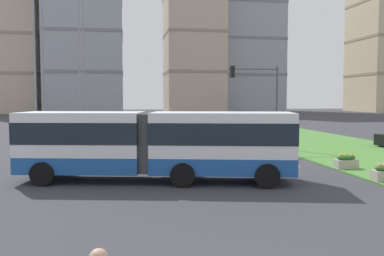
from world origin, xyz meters
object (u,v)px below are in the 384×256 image
traffic_light_far_right (261,92)px  apartment_tower_eastcentre (249,25)px  articulated_bus (156,143)px  flower_planter_4 (346,161)px  car_white_van (68,143)px  apartment_tower_centre (194,17)px  apartment_tower_west (8,20)px  apartment_tower_westcentre (85,17)px

traffic_light_far_right → apartment_tower_eastcentre: (25.07, 85.57, 19.88)m
articulated_bus → flower_planter_4: (9.66, 1.35, -1.23)m
car_white_van → flower_planter_4: bearing=-29.3°
car_white_van → traffic_light_far_right: bearing=2.5°
car_white_van → apartment_tower_centre: 86.63m
articulated_bus → car_white_van: bearing=117.2°
car_white_van → apartment_tower_eastcentre: bearing=66.2°
car_white_van → apartment_tower_west: 88.06m
traffic_light_far_right → apartment_tower_centre: apartment_tower_centre is taller
apartment_tower_west → apartment_tower_centre: bearing=-1.8°
articulated_bus → traffic_light_far_right: (8.08, 10.09, 2.35)m
articulated_bus → apartment_tower_west: apartment_tower_west is taller
flower_planter_4 → apartment_tower_westcentre: apartment_tower_westcentre is taller
apartment_tower_centre → apartment_tower_eastcentre: 17.41m
traffic_light_far_right → apartment_tower_westcentre: size_ratio=0.13×
flower_planter_4 → apartment_tower_westcentre: bearing=103.2°
articulated_bus → apartment_tower_westcentre: bearing=96.8°
apartment_tower_west → apartment_tower_eastcentre: bearing=3.9°
flower_planter_4 → articulated_bus: bearing=-172.1°
apartment_tower_west → apartment_tower_centre: 45.63m
apartment_tower_westcentre → apartment_tower_centre: bearing=7.9°
apartment_tower_west → apartment_tower_eastcentre: (62.01, 4.24, 1.37)m
apartment_tower_westcentre → traffic_light_far_right: bearing=-76.5°
articulated_bus → apartment_tower_centre: 94.33m
apartment_tower_centre → flower_planter_4: bearing=-94.5°
flower_planter_4 → apartment_tower_centre: apartment_tower_centre is taller
flower_planter_4 → apartment_tower_westcentre: 90.00m
flower_planter_4 → traffic_light_far_right: (-1.57, 8.74, 3.58)m
apartment_tower_west → apartment_tower_centre: (45.57, -1.44, 2.02)m
apartment_tower_eastcentre → articulated_bus: bearing=-109.1°
car_white_van → apartment_tower_west: bearing=106.3°
traffic_light_far_right → apartment_tower_centre: size_ratio=0.12×
apartment_tower_eastcentre → apartment_tower_west: bearing=-176.1°
flower_planter_4 → apartment_tower_centre: (7.05, 88.63, 24.10)m
apartment_tower_westcentre → articulated_bus: bearing=-83.2°
articulated_bus → traffic_light_far_right: bearing=51.3°
articulated_bus → apartment_tower_west: size_ratio=0.27×
car_white_van → traffic_light_far_right: (12.98, 0.57, 3.25)m
apartment_tower_westcentre → flower_planter_4: bearing=-76.8°
flower_planter_4 → apartment_tower_eastcentre: size_ratio=0.02×
apartment_tower_west → apartment_tower_westcentre: apartment_tower_westcentre is taller
apartment_tower_eastcentre → car_white_van: bearing=-113.8°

